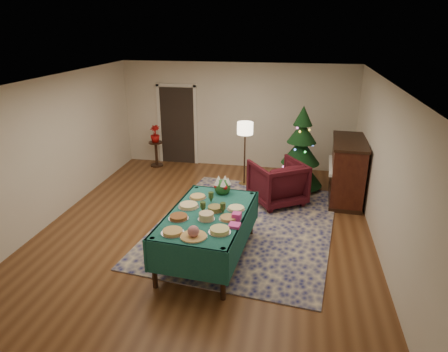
% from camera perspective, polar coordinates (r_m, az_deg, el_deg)
% --- Properties ---
extents(room_shell, '(7.00, 7.00, 7.00)m').
position_cam_1_polar(room_shell, '(7.11, -2.46, 2.57)').
color(room_shell, '#593319').
rests_on(room_shell, ground).
extents(doorway, '(1.08, 0.04, 2.16)m').
position_cam_1_polar(doorway, '(10.82, -6.67, 7.49)').
color(doorway, black).
rests_on(doorway, ground).
extents(rug, '(3.70, 4.56, 0.02)m').
position_cam_1_polar(rug, '(7.68, 3.00, -6.87)').
color(rug, navy).
rests_on(rug, ground).
extents(buffet_table, '(1.40, 2.19, 0.81)m').
position_cam_1_polar(buffet_table, '(6.35, -2.32, -6.62)').
color(buffet_table, black).
rests_on(buffet_table, ground).
extents(platter_0, '(0.33, 0.33, 0.05)m').
position_cam_1_polar(platter_0, '(5.74, -7.34, -7.91)').
color(platter_0, silver).
rests_on(platter_0, buffet_table).
extents(platter_1, '(0.38, 0.38, 0.18)m').
position_cam_1_polar(platter_1, '(5.59, -4.39, -8.11)').
color(platter_1, silver).
rests_on(platter_1, buffet_table).
extents(platter_2, '(0.33, 0.33, 0.07)m').
position_cam_1_polar(platter_2, '(5.71, -0.63, -7.78)').
color(platter_2, silver).
rests_on(platter_2, buffet_table).
extents(platter_3, '(0.31, 0.31, 0.06)m').
position_cam_1_polar(platter_3, '(6.12, -6.51, -5.87)').
color(platter_3, silver).
rests_on(platter_3, buffet_table).
extents(platter_4, '(0.26, 0.26, 0.11)m').
position_cam_1_polar(platter_4, '(6.05, -2.54, -5.79)').
color(platter_4, silver).
rests_on(platter_4, buffet_table).
extents(platter_5, '(0.29, 0.29, 0.05)m').
position_cam_1_polar(platter_5, '(6.07, 0.65, -6.04)').
color(platter_5, silver).
rests_on(platter_5, buffet_table).
extents(platter_6, '(0.34, 0.34, 0.06)m').
position_cam_1_polar(platter_6, '(6.48, -5.08, -4.25)').
color(platter_6, silver).
rests_on(platter_6, buffet_table).
extents(platter_7, '(0.27, 0.27, 0.08)m').
position_cam_1_polar(platter_7, '(6.33, -1.27, -4.70)').
color(platter_7, silver).
rests_on(platter_7, buffet_table).
extents(platter_8, '(0.29, 0.29, 0.05)m').
position_cam_1_polar(platter_8, '(6.38, 1.74, -4.65)').
color(platter_8, silver).
rests_on(platter_8, buffet_table).
extents(platter_9, '(0.30, 0.30, 0.05)m').
position_cam_1_polar(platter_9, '(6.80, -3.78, -3.00)').
color(platter_9, silver).
rests_on(platter_9, buffet_table).
extents(goblet_0, '(0.09, 0.09, 0.19)m').
position_cam_1_polar(goblet_0, '(6.58, -1.87, -3.05)').
color(goblet_0, '#2D471E').
rests_on(goblet_0, buffet_table).
extents(goblet_1, '(0.09, 0.09, 0.19)m').
position_cam_1_polar(goblet_1, '(6.20, -0.16, -4.61)').
color(goblet_1, '#2D471E').
rests_on(goblet_1, buffet_table).
extents(goblet_2, '(0.09, 0.09, 0.19)m').
position_cam_1_polar(goblet_2, '(6.24, -3.03, -4.48)').
color(goblet_2, '#2D471E').
rests_on(goblet_2, buffet_table).
extents(napkin_stack, '(0.18, 0.18, 0.04)m').
position_cam_1_polar(napkin_stack, '(5.86, 1.51, -7.07)').
color(napkin_stack, '#F143AF').
rests_on(napkin_stack, buffet_table).
extents(gift_box, '(0.14, 0.14, 0.11)m').
position_cam_1_polar(gift_box, '(6.05, 1.82, -5.77)').
color(gift_box, '#DF3EA0').
rests_on(gift_box, buffet_table).
extents(centerpiece, '(0.29, 0.29, 0.34)m').
position_cam_1_polar(centerpiece, '(6.93, -0.22, -1.39)').
color(centerpiece, '#1E4C1E').
rests_on(centerpiece, buffet_table).
extents(armchair, '(1.33, 1.31, 1.02)m').
position_cam_1_polar(armchair, '(8.45, 7.66, -0.63)').
color(armchair, '#3F0D15').
rests_on(armchair, ground).
extents(floor_lamp, '(0.36, 0.36, 1.51)m').
position_cam_1_polar(floor_lamp, '(9.14, 3.03, 6.28)').
color(floor_lamp, '#A57F3F').
rests_on(floor_lamp, ground).
extents(side_table, '(0.37, 0.37, 0.67)m').
position_cam_1_polar(side_table, '(10.81, -9.64, 3.07)').
color(side_table, black).
rests_on(side_table, ground).
extents(potted_plant, '(0.25, 0.45, 0.25)m').
position_cam_1_polar(potted_plant, '(10.68, -9.79, 5.45)').
color(potted_plant, '#9F0C0B').
rests_on(potted_plant, side_table).
extents(christmas_tree, '(1.41, 1.41, 1.93)m').
position_cam_1_polar(christmas_tree, '(9.18, 10.90, 3.31)').
color(christmas_tree, black).
rests_on(christmas_tree, ground).
extents(piano, '(0.81, 1.57, 1.33)m').
position_cam_1_polar(piano, '(8.90, 17.16, 0.68)').
color(piano, black).
rests_on(piano, ground).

